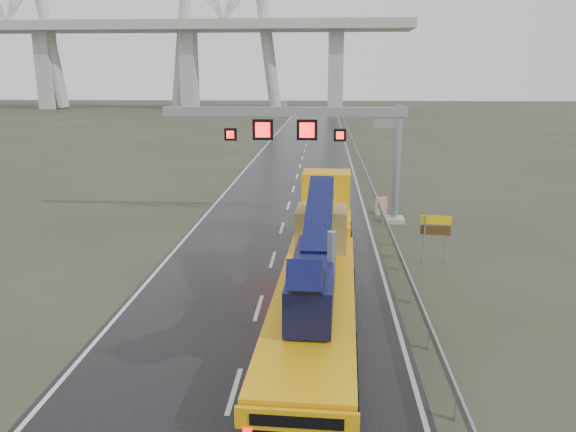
# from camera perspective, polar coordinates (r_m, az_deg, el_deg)

# --- Properties ---
(ground) EXTENTS (400.00, 400.00, 0.00)m
(ground) POSITION_cam_1_polar(r_m,az_deg,el_deg) (18.80, -4.48, -14.17)
(ground) COLOR #343726
(ground) RESTS_ON ground
(road) EXTENTS (11.00, 200.00, 0.02)m
(road) POSITION_cam_1_polar(r_m,az_deg,el_deg) (57.13, 1.23, 5.08)
(road) COLOR black
(road) RESTS_ON ground
(guardrail) EXTENTS (0.20, 140.00, 1.40)m
(guardrail) POSITION_cam_1_polar(r_m,az_deg,el_deg) (47.23, 8.10, 3.91)
(guardrail) COLOR gray
(guardrail) RESTS_ON ground
(sign_gantry) EXTENTS (14.90, 1.20, 7.42)m
(sign_gantry) POSITION_cam_1_polar(r_m,az_deg,el_deg) (34.53, 3.13, 8.58)
(sign_gantry) COLOR #9E9E9A
(sign_gantry) RESTS_ON ground
(heavy_haul_truck) EXTENTS (3.59, 19.80, 4.63)m
(heavy_haul_truck) POSITION_cam_1_polar(r_m,az_deg,el_deg) (24.34, 3.28, -2.91)
(heavy_haul_truck) COLOR #FA9D0D
(heavy_haul_truck) RESTS_ON ground
(exit_sign_pair) EXTENTS (1.42, 0.24, 2.45)m
(exit_sign_pair) POSITION_cam_1_polar(r_m,az_deg,el_deg) (27.86, 14.75, -1.35)
(exit_sign_pair) COLOR gray
(exit_sign_pair) RESTS_ON ground
(striped_barrier) EXTENTS (0.75, 0.57, 1.14)m
(striped_barrier) POSITION_cam_1_polar(r_m,az_deg,el_deg) (37.51, 9.46, 1.03)
(striped_barrier) COLOR red
(striped_barrier) RESTS_ON ground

